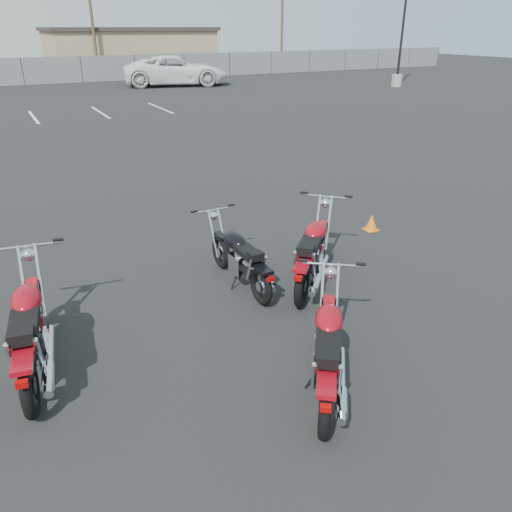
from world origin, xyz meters
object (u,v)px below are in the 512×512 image
motorcycle_front_red (31,330)px  white_van (175,62)px  motorcycle_third_red (328,349)px  motorcycle_rear_red (313,252)px  motorcycle_second_black (240,258)px

motorcycle_front_red → white_van: white_van is taller
motorcycle_third_red → motorcycle_rear_red: motorcycle_rear_red is taller
white_van → motorcycle_rear_red: bearing=-179.8°
motorcycle_rear_red → white_van: 30.19m
motorcycle_front_red → motorcycle_rear_red: 4.20m
motorcycle_front_red → motorcycle_third_red: motorcycle_front_red is taller
motorcycle_third_red → white_van: bearing=73.2°
motorcycle_front_red → motorcycle_third_red: size_ratio=1.20×
motorcycle_second_black → white_van: white_van is taller
motorcycle_third_red → white_van: 32.68m
motorcycle_front_red → motorcycle_second_black: 3.23m
motorcycle_second_black → white_van: (9.22, 28.58, 1.09)m
motorcycle_second_black → white_van: 30.05m
motorcycle_front_red → white_van: 31.87m
motorcycle_second_black → motorcycle_rear_red: motorcycle_rear_red is taller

